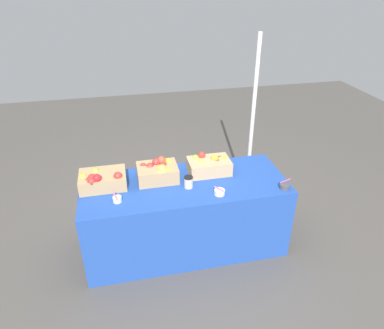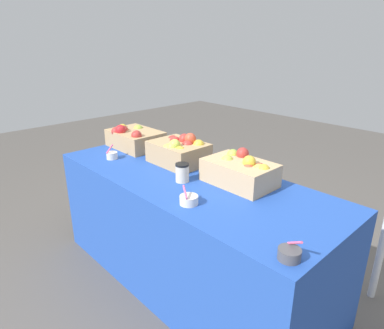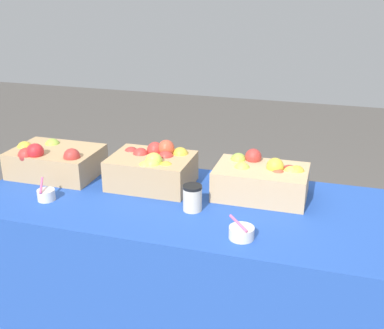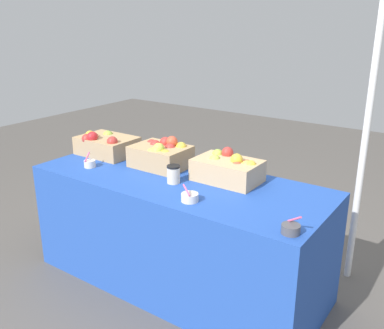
% 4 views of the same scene
% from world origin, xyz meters
% --- Properties ---
extents(table, '(1.90, 0.76, 0.74)m').
position_xyz_m(table, '(0.00, 0.00, 0.37)').
color(table, '#234CAD').
rests_on(table, ground_plane).
extents(apple_crate_left, '(0.41, 0.29, 0.19)m').
position_xyz_m(apple_crate_left, '(-0.74, 0.10, 0.82)').
color(apple_crate_left, tan).
rests_on(apple_crate_left, table).
extents(apple_crate_middle, '(0.37, 0.28, 0.21)m').
position_xyz_m(apple_crate_middle, '(-0.23, 0.12, 0.83)').
color(apple_crate_middle, tan).
rests_on(apple_crate_middle, table).
extents(apple_crate_right, '(0.40, 0.26, 0.19)m').
position_xyz_m(apple_crate_right, '(0.28, 0.15, 0.82)').
color(apple_crate_right, tan).
rests_on(apple_crate_right, table).
extents(sample_bowl_near, '(0.10, 0.09, 0.09)m').
position_xyz_m(sample_bowl_near, '(0.26, -0.25, 0.76)').
color(sample_bowl_near, silver).
rests_on(sample_bowl_near, table).
extents(sample_bowl_mid, '(0.08, 0.08, 0.09)m').
position_xyz_m(sample_bowl_mid, '(-0.62, -0.17, 0.77)').
color(sample_bowl_mid, silver).
rests_on(sample_bowl_mid, table).
extents(coffee_cup, '(0.08, 0.08, 0.11)m').
position_xyz_m(coffee_cup, '(0.02, -0.08, 0.80)').
color(coffee_cup, beige).
rests_on(coffee_cup, table).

